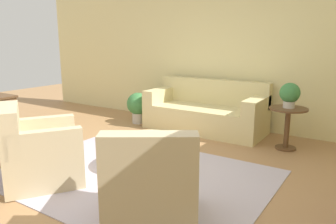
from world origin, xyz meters
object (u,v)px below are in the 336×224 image
at_px(ottoman_table, 148,149).
at_px(side_table, 288,121).
at_px(armchair_right, 151,188).
at_px(potted_plant_floor, 138,105).
at_px(potted_plant_on_side_table, 290,94).
at_px(armchair_left, 38,154).
at_px(couch, 206,113).

relative_size(ottoman_table, side_table, 1.24).
xyz_separation_m(armchair_right, potted_plant_floor, (-2.47, 2.95, 0.00)).
xyz_separation_m(ottoman_table, potted_plant_on_side_table, (1.33, 1.86, 0.60)).
relative_size(armchair_left, potted_plant_floor, 1.81).
xyz_separation_m(couch, side_table, (1.57, -0.30, 0.12)).
relative_size(ottoman_table, potted_plant_on_side_table, 2.12).
relative_size(armchair_right, ottoman_table, 1.40).
bearing_deg(armchair_left, side_table, 53.29).
relative_size(side_table, potted_plant_on_side_table, 1.71).
relative_size(armchair_left, armchair_right, 1.00).
height_order(armchair_right, side_table, armchair_right).
bearing_deg(side_table, potted_plant_on_side_table, 180.00).
height_order(couch, potted_plant_floor, couch).
xyz_separation_m(couch, ottoman_table, (0.24, -2.16, -0.06)).
bearing_deg(armchair_left, ottoman_table, 51.47).
bearing_deg(potted_plant_floor, ottoman_table, -48.63).
bearing_deg(potted_plant_on_side_table, side_table, 0.00).
bearing_deg(couch, armchair_right, -71.81).
height_order(ottoman_table, side_table, side_table).
relative_size(couch, potted_plant_floor, 3.51).
relative_size(couch, ottoman_table, 2.70).
distance_m(potted_plant_on_side_table, potted_plant_floor, 3.03).
distance_m(ottoman_table, side_table, 2.29).
height_order(armchair_left, potted_plant_on_side_table, potted_plant_on_side_table).
distance_m(couch, side_table, 1.61).
xyz_separation_m(armchair_right, potted_plant_on_side_table, (0.51, 2.92, 0.51)).
distance_m(armchair_right, side_table, 2.97).
height_order(couch, potted_plant_on_side_table, potted_plant_on_side_table).
bearing_deg(ottoman_table, potted_plant_floor, 131.37).
bearing_deg(ottoman_table, side_table, 54.38).
bearing_deg(ottoman_table, armchair_right, -52.56).
bearing_deg(armchair_left, couch, 79.35).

